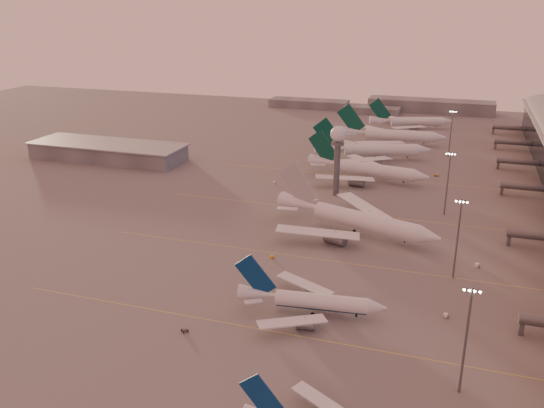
% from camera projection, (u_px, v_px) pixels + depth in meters
% --- Properties ---
extents(ground, '(700.00, 700.00, 0.00)m').
position_uv_depth(ground, '(209.00, 343.00, 139.15)').
color(ground, '#5E5C5B').
rests_on(ground, ground).
extents(taxiway_markings, '(180.00, 185.25, 0.02)m').
position_uv_depth(taxiway_markings, '(370.00, 265.00, 180.32)').
color(taxiway_markings, gold).
rests_on(taxiway_markings, ground).
extents(hangar, '(82.00, 27.00, 8.50)m').
position_uv_depth(hangar, '(108.00, 151.00, 298.46)').
color(hangar, '#5C5E63').
rests_on(hangar, ground).
extents(radar_tower, '(6.40, 6.40, 31.10)m').
position_uv_depth(radar_tower, '(338.00, 147.00, 237.92)').
color(radar_tower, '#57595E').
rests_on(radar_tower, ground).
extents(mast_a, '(3.60, 0.56, 25.00)m').
position_uv_depth(mast_a, '(466.00, 336.00, 117.33)').
color(mast_a, '#57595E').
rests_on(mast_a, ground).
extents(mast_b, '(3.60, 0.56, 25.00)m').
position_uv_depth(mast_b, '(458.00, 235.00, 167.40)').
color(mast_b, '#57595E').
rests_on(mast_b, ground).
extents(mast_c, '(3.60, 0.56, 25.00)m').
position_uv_depth(mast_c, '(448.00, 181.00, 218.05)').
color(mast_c, '#57595E').
rests_on(mast_c, ground).
extents(mast_d, '(3.60, 0.56, 25.00)m').
position_uv_depth(mast_d, '(451.00, 131.00, 299.10)').
color(mast_d, '#57595E').
rests_on(mast_d, ground).
extents(distant_horizon, '(165.00, 37.50, 9.00)m').
position_uv_depth(distant_horizon, '(392.00, 106.00, 427.75)').
color(distant_horizon, '#5C5E63').
rests_on(distant_horizon, ground).
extents(narrowbody_mid, '(40.18, 31.93, 15.72)m').
position_uv_depth(narrowbody_mid, '(311.00, 303.00, 151.22)').
color(narrowbody_mid, silver).
rests_on(narrowbody_mid, ground).
extents(widebody_white, '(62.05, 48.95, 22.59)m').
position_uv_depth(widebody_white, '(355.00, 223.00, 203.40)').
color(widebody_white, silver).
rests_on(widebody_white, ground).
extents(greentail_a, '(57.99, 46.45, 21.22)m').
position_uv_depth(greentail_a, '(367.00, 172.00, 264.00)').
color(greentail_a, silver).
rests_on(greentail_a, ground).
extents(greentail_b, '(59.35, 47.23, 22.21)m').
position_uv_depth(greentail_b, '(373.00, 153.00, 296.95)').
color(greentail_b, silver).
rests_on(greentail_b, ground).
extents(greentail_c, '(61.84, 49.77, 22.46)m').
position_uv_depth(greentail_c, '(391.00, 138.00, 328.96)').
color(greentail_c, silver).
rests_on(greentail_c, ground).
extents(greentail_d, '(52.56, 41.80, 19.72)m').
position_uv_depth(greentail_d, '(411.00, 123.00, 369.00)').
color(greentail_d, silver).
rests_on(greentail_d, ground).
extents(gsv_tug_mid, '(3.80, 3.54, 0.94)m').
position_uv_depth(gsv_tug_mid, '(185.00, 330.00, 143.83)').
color(gsv_tug_mid, '#56585B').
rests_on(gsv_tug_mid, ground).
extents(gsv_truck_b, '(5.92, 2.88, 2.29)m').
position_uv_depth(gsv_truck_b, '(448.00, 314.00, 149.94)').
color(gsv_truck_b, white).
rests_on(gsv_truck_b, ground).
extents(gsv_truck_c, '(4.69, 4.85, 2.01)m').
position_uv_depth(gsv_truck_c, '(273.00, 255.00, 184.73)').
color(gsv_truck_c, gold).
rests_on(gsv_truck_c, ground).
extents(gsv_catering_b, '(6.13, 4.47, 4.60)m').
position_uv_depth(gsv_catering_b, '(478.00, 260.00, 177.99)').
color(gsv_catering_b, white).
rests_on(gsv_catering_b, ground).
extents(gsv_tug_far, '(3.39, 4.37, 1.10)m').
position_uv_depth(gsv_tug_far, '(377.00, 213.00, 222.37)').
color(gsv_tug_far, white).
rests_on(gsv_tug_far, ground).
extents(gsv_truck_d, '(3.42, 5.00, 1.90)m').
position_uv_depth(gsv_truck_d, '(274.00, 181.00, 260.16)').
color(gsv_truck_d, white).
rests_on(gsv_truck_d, ground).
extents(gsv_tug_hangar, '(3.66, 2.47, 0.98)m').
position_uv_depth(gsv_tug_hangar, '(436.00, 175.00, 270.33)').
color(gsv_tug_hangar, gold).
rests_on(gsv_tug_hangar, ground).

